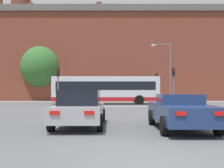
% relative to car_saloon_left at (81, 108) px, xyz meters
% --- Properties ---
extents(ground_plane, '(400.00, 400.00, 0.00)m').
position_rel_car_saloon_left_xyz_m(ground_plane, '(2.00, -5.48, -0.75)').
color(ground_plane, '#545456').
extents(stop_line_strip, '(8.42, 0.30, 0.01)m').
position_rel_car_saloon_left_xyz_m(stop_line_strip, '(2.00, 14.61, -0.75)').
color(stop_line_strip, silver).
rests_on(stop_line_strip, ground_plane).
extents(far_pavement, '(69.36, 2.50, 0.01)m').
position_rel_car_saloon_left_xyz_m(far_pavement, '(2.00, 27.41, -0.74)').
color(far_pavement, gray).
rests_on(far_pavement, ground_plane).
extents(brick_civic_building, '(39.59, 15.91, 20.46)m').
position_rel_car_saloon_left_xyz_m(brick_civic_building, '(-1.44, 37.49, 6.55)').
color(brick_civic_building, brown).
rests_on(brick_civic_building, ground_plane).
extents(car_saloon_left, '(1.96, 4.78, 1.48)m').
position_rel_car_saloon_left_xyz_m(car_saloon_left, '(0.00, 0.00, 0.00)').
color(car_saloon_left, '#9E9EA3').
rests_on(car_saloon_left, ground_plane).
extents(car_roadster_right, '(1.98, 4.78, 1.32)m').
position_rel_car_saloon_left_xyz_m(car_roadster_right, '(3.87, -0.87, -0.07)').
color(car_roadster_right, navy).
rests_on(car_roadster_right, ground_plane).
extents(bus_crossing_lead, '(11.53, 2.74, 3.01)m').
position_rel_car_saloon_left_xyz_m(bus_crossing_lead, '(0.62, 19.44, 0.86)').
color(bus_crossing_lead, silver).
rests_on(bus_crossing_lead, ground_plane).
extents(traffic_light_far_right, '(0.26, 0.31, 3.87)m').
position_rel_car_saloon_left_xyz_m(traffic_light_far_right, '(7.40, 26.85, 1.87)').
color(traffic_light_far_right, slate).
rests_on(traffic_light_far_right, ground_plane).
extents(traffic_light_near_left, '(0.26, 0.31, 3.61)m').
position_rel_car_saloon_left_xyz_m(traffic_light_near_left, '(-3.80, 14.99, 1.71)').
color(traffic_light_near_left, slate).
rests_on(traffic_light_near_left, ground_plane).
extents(traffic_light_near_right, '(0.26, 0.31, 3.67)m').
position_rel_car_saloon_left_xyz_m(traffic_light_near_right, '(7.17, 15.28, 1.75)').
color(traffic_light_near_right, slate).
rests_on(traffic_light_near_right, ground_plane).
extents(street_lamp_junction, '(2.18, 0.36, 6.68)m').
position_rel_car_saloon_left_xyz_m(street_lamp_junction, '(7.29, 19.11, 3.38)').
color(street_lamp_junction, slate).
rests_on(street_lamp_junction, ground_plane).
extents(pedestrian_waiting, '(0.46, 0.38, 1.61)m').
position_rel_car_saloon_left_xyz_m(pedestrian_waiting, '(-1.86, 26.69, 0.19)').
color(pedestrian_waiting, brown).
rests_on(pedestrian_waiting, ground_plane).
extents(pedestrian_walking_east, '(0.44, 0.30, 1.78)m').
position_rel_car_saloon_left_xyz_m(pedestrian_walking_east, '(-4.37, 26.72, 0.31)').
color(pedestrian_walking_east, black).
rests_on(pedestrian_walking_east, ground_plane).
extents(tree_by_building, '(6.23, 6.23, 8.32)m').
position_rel_car_saloon_left_xyz_m(tree_by_building, '(-9.42, 31.01, 4.30)').
color(tree_by_building, '#4C3823').
rests_on(tree_by_building, ground_plane).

